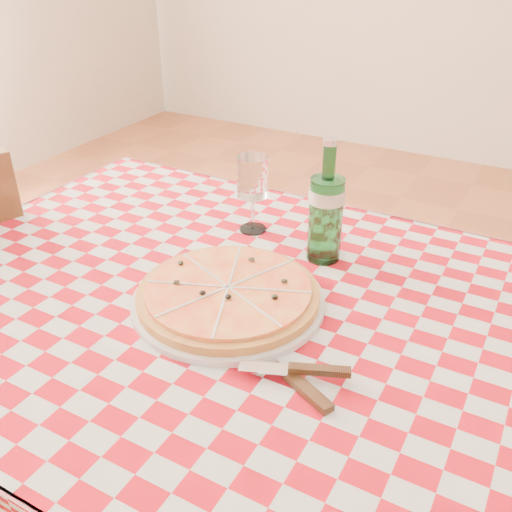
{
  "coord_description": "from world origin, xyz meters",
  "views": [
    {
      "loc": [
        0.39,
        -0.68,
        1.31
      ],
      "look_at": [
        -0.02,
        0.06,
        0.82
      ],
      "focal_mm": 40.0,
      "sensor_mm": 36.0,
      "label": 1
    }
  ],
  "objects_px": {
    "dining_table": "(249,351)",
    "wine_glass": "(253,194)",
    "water_bottle": "(326,202)",
    "pizza_plate": "(228,293)"
  },
  "relations": [
    {
      "from": "dining_table",
      "to": "wine_glass",
      "type": "height_order",
      "value": "wine_glass"
    },
    {
      "from": "dining_table",
      "to": "water_bottle",
      "type": "height_order",
      "value": "water_bottle"
    },
    {
      "from": "dining_table",
      "to": "pizza_plate",
      "type": "bearing_deg",
      "value": -160.08
    },
    {
      "from": "pizza_plate",
      "to": "dining_table",
      "type": "bearing_deg",
      "value": 19.92
    },
    {
      "from": "water_bottle",
      "to": "wine_glass",
      "type": "height_order",
      "value": "water_bottle"
    },
    {
      "from": "dining_table",
      "to": "wine_glass",
      "type": "xyz_separation_m",
      "value": [
        -0.13,
        0.24,
        0.18
      ]
    },
    {
      "from": "dining_table",
      "to": "wine_glass",
      "type": "relative_size",
      "value": 7.46
    },
    {
      "from": "pizza_plate",
      "to": "wine_glass",
      "type": "bearing_deg",
      "value": 110.66
    },
    {
      "from": "water_bottle",
      "to": "wine_glass",
      "type": "distance_m",
      "value": 0.18
    },
    {
      "from": "dining_table",
      "to": "water_bottle",
      "type": "distance_m",
      "value": 0.3
    }
  ]
}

